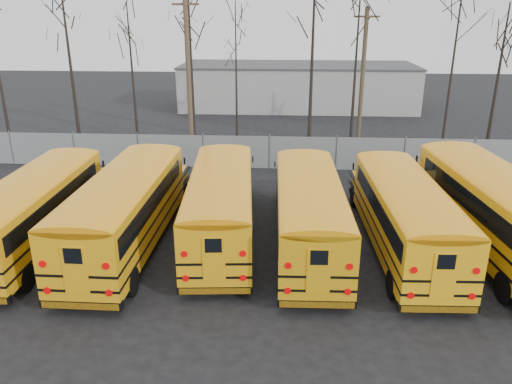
# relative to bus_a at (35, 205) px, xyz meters

# --- Properties ---
(ground) EXTENTS (120.00, 120.00, 0.00)m
(ground) POSITION_rel_bus_a_xyz_m (9.00, -0.96, -1.78)
(ground) COLOR black
(ground) RESTS_ON ground
(fence) EXTENTS (40.00, 0.04, 2.00)m
(fence) POSITION_rel_bus_a_xyz_m (9.00, 11.04, -0.78)
(fence) COLOR gray
(fence) RESTS_ON ground
(distant_building) EXTENTS (22.00, 8.00, 4.00)m
(distant_building) POSITION_rel_bus_a_xyz_m (11.00, 31.04, 0.22)
(distant_building) COLOR #9B9C97
(distant_building) RESTS_ON ground
(bus_a) EXTENTS (2.61, 10.87, 3.03)m
(bus_a) POSITION_rel_bus_a_xyz_m (0.00, 0.00, 0.00)
(bus_a) COLOR black
(bus_a) RESTS_ON ground
(bus_b) EXTENTS (2.71, 11.43, 3.19)m
(bus_b) POSITION_rel_bus_a_xyz_m (3.71, 0.11, 0.09)
(bus_b) COLOR black
(bus_b) RESTS_ON ground
(bus_c) EXTENTS (3.32, 11.02, 3.04)m
(bus_c) POSITION_rel_bus_a_xyz_m (7.36, 1.01, 0.01)
(bus_c) COLOR black
(bus_c) RESTS_ON ground
(bus_d) EXTENTS (2.76, 10.91, 3.03)m
(bus_d) POSITION_rel_bus_a_xyz_m (10.92, 0.41, 0.00)
(bus_d) COLOR black
(bus_d) RESTS_ON ground
(bus_e) EXTENTS (2.85, 10.90, 3.03)m
(bus_e) POSITION_rel_bus_a_xyz_m (14.63, 0.37, -0.00)
(bus_e) COLOR black
(bus_e) RESTS_ON ground
(bus_f) EXTENTS (3.86, 12.12, 3.34)m
(bus_f) POSITION_rel_bus_a_xyz_m (18.13, 0.70, 0.18)
(bus_f) COLOR black
(bus_f) RESTS_ON ground
(utility_pole_left) EXTENTS (1.77, 0.56, 10.05)m
(utility_pole_left) POSITION_rel_bus_a_xyz_m (3.65, 14.37, 3.38)
(utility_pole_left) COLOR brown
(utility_pole_left) RESTS_ON ground
(utility_pole_right) EXTENTS (1.65, 0.29, 9.26)m
(utility_pole_right) POSITION_rel_bus_a_xyz_m (14.96, 16.06, 2.98)
(utility_pole_right) COLOR #4C3E2B
(utility_pole_right) RESTS_ON ground
(tree_1) EXTENTS (0.26, 0.26, 11.15)m
(tree_1) POSITION_rel_bus_a_xyz_m (-5.08, 16.79, 3.80)
(tree_1) COLOR black
(tree_1) RESTS_ON ground
(tree_2) EXTENTS (0.26, 0.26, 9.59)m
(tree_2) POSITION_rel_bus_a_xyz_m (-0.76, 16.80, 3.02)
(tree_2) COLOR black
(tree_2) RESTS_ON ground
(tree_3) EXTENTS (0.26, 0.26, 10.67)m
(tree_3) POSITION_rel_bus_a_xyz_m (3.53, 16.10, 3.56)
(tree_3) COLOR black
(tree_3) RESTS_ON ground
(tree_4) EXTENTS (0.26, 0.26, 9.61)m
(tree_4) POSITION_rel_bus_a_xyz_m (6.47, 16.94, 3.03)
(tree_4) COLOR black
(tree_4) RESTS_ON ground
(tree_5) EXTENTS (0.26, 0.26, 12.54)m
(tree_5) POSITION_rel_bus_a_xyz_m (11.47, 13.55, 4.49)
(tree_5) COLOR black
(tree_5) RESTS_ON ground
(tree_6) EXTENTS (0.26, 0.26, 10.51)m
(tree_6) POSITION_rel_bus_a_xyz_m (14.43, 15.90, 3.48)
(tree_6) COLOR black
(tree_6) RESTS_ON ground
(tree_7) EXTENTS (0.26, 0.26, 12.43)m
(tree_7) POSITION_rel_bus_a_xyz_m (19.84, 13.35, 4.44)
(tree_7) COLOR black
(tree_7) RESTS_ON ground
(tree_8) EXTENTS (0.26, 0.26, 9.51)m
(tree_8) POSITION_rel_bus_a_xyz_m (23.77, 16.23, 2.98)
(tree_8) COLOR black
(tree_8) RESTS_ON ground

